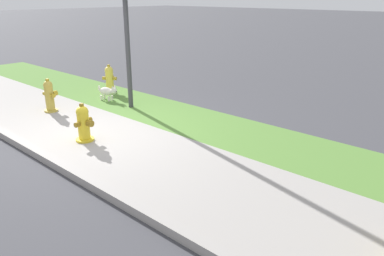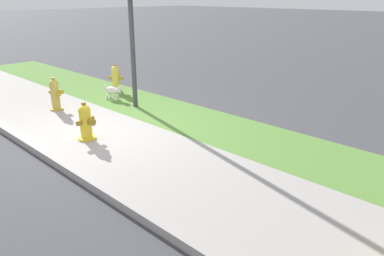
{
  "view_description": "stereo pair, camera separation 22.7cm",
  "coord_description": "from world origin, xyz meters",
  "px_view_note": "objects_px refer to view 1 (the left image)",
  "views": [
    {
      "loc": [
        5.81,
        -3.64,
        2.52
      ],
      "look_at": [
        1.83,
        0.74,
        0.4
      ],
      "focal_mm": 35.0,
      "sensor_mm": 36.0,
      "label": 1
    },
    {
      "loc": [
        5.97,
        -3.49,
        2.52
      ],
      "look_at": [
        1.83,
        0.74,
        0.4
      ],
      "focal_mm": 35.0,
      "sensor_mm": 36.0,
      "label": 2
    }
  ],
  "objects_px": {
    "fire_hydrant_across_street": "(84,123)",
    "fire_hydrant_at_driveway": "(50,96)",
    "small_white_dog": "(108,92)",
    "fire_hydrant_near_corner": "(110,79)"
  },
  "relations": [
    {
      "from": "fire_hydrant_across_street",
      "to": "fire_hydrant_at_driveway",
      "type": "bearing_deg",
      "value": -117.82
    },
    {
      "from": "fire_hydrant_near_corner",
      "to": "fire_hydrant_at_driveway",
      "type": "height_order",
      "value": "fire_hydrant_near_corner"
    },
    {
      "from": "fire_hydrant_across_street",
      "to": "small_white_dog",
      "type": "distance_m",
      "value": 2.77
    },
    {
      "from": "fire_hydrant_at_driveway",
      "to": "fire_hydrant_near_corner",
      "type": "bearing_deg",
      "value": 95.33
    },
    {
      "from": "fire_hydrant_across_street",
      "to": "small_white_dog",
      "type": "xyz_separation_m",
      "value": [
        -1.98,
        1.94,
        -0.11
      ]
    },
    {
      "from": "fire_hydrant_at_driveway",
      "to": "small_white_dog",
      "type": "distance_m",
      "value": 1.46
    },
    {
      "from": "fire_hydrant_at_driveway",
      "to": "small_white_dog",
      "type": "height_order",
      "value": "fire_hydrant_at_driveway"
    },
    {
      "from": "fire_hydrant_across_street",
      "to": "fire_hydrant_near_corner",
      "type": "height_order",
      "value": "fire_hydrant_near_corner"
    },
    {
      "from": "fire_hydrant_across_street",
      "to": "fire_hydrant_at_driveway",
      "type": "relative_size",
      "value": 0.93
    },
    {
      "from": "small_white_dog",
      "to": "fire_hydrant_across_street",
      "type": "bearing_deg",
      "value": -59.74
    }
  ]
}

